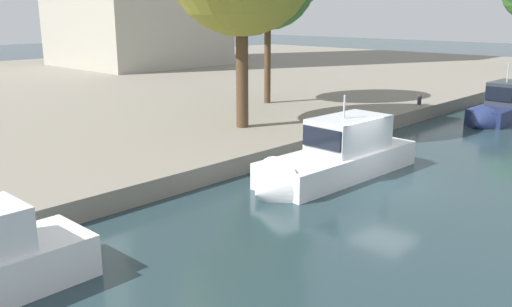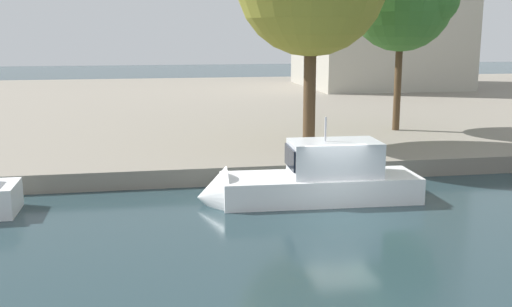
# 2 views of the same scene
# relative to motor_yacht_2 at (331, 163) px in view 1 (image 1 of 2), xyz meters

# --- Properties ---
(ground_plane) EXTENTS (220.00, 220.00, 0.00)m
(ground_plane) POSITION_rel_motor_yacht_2_xyz_m (0.89, -2.12, -0.67)
(ground_plane) COLOR #23383D
(dock_promenade) EXTENTS (120.00, 55.00, 0.84)m
(dock_promenade) POSITION_rel_motor_yacht_2_xyz_m (0.89, 30.53, -0.25)
(dock_promenade) COLOR gray
(dock_promenade) RESTS_ON ground_plane
(motor_yacht_2) EXTENTS (9.19, 2.94, 4.41)m
(motor_yacht_2) POSITION_rel_motor_yacht_2_xyz_m (0.00, 0.00, 0.00)
(motor_yacht_2) COLOR white
(motor_yacht_2) RESTS_ON ground_plane
(motor_yacht_3) EXTENTS (7.72, 2.22, 4.52)m
(motor_yacht_3) POSITION_rel_motor_yacht_2_xyz_m (17.74, -0.56, -0.04)
(motor_yacht_3) COLOR navy
(motor_yacht_3) RESTS_ON ground_plane
(mooring_bollard_1) EXTENTS (0.28, 0.28, 0.68)m
(mooring_bollard_1) POSITION_rel_motor_yacht_2_xyz_m (15.33, 3.88, 0.54)
(mooring_bollard_1) COLOR #2D2D33
(mooring_bollard_1) RESTS_ON dock_promenade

